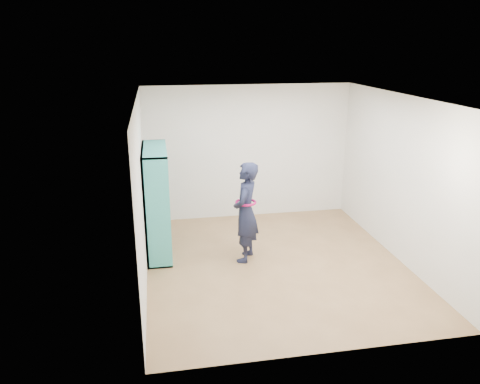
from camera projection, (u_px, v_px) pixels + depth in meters
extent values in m
plane|color=brown|center=(276.00, 264.00, 7.40)|extent=(4.50, 4.50, 0.00)
plane|color=white|center=(280.00, 98.00, 6.60)|extent=(4.50, 4.50, 0.00)
cube|color=silver|center=(142.00, 193.00, 6.66)|extent=(0.02, 4.50, 2.60)
cube|color=silver|center=(401.00, 179.00, 7.34)|extent=(0.02, 4.50, 2.60)
cube|color=silver|center=(248.00, 152.00, 9.10)|extent=(4.00, 0.02, 2.60)
cube|color=silver|center=(332.00, 248.00, 4.89)|extent=(4.00, 0.02, 2.60)
cube|color=teal|center=(157.00, 215.00, 7.00)|extent=(0.39, 0.03, 1.77)
cube|color=teal|center=(156.00, 189.00, 8.21)|extent=(0.39, 0.03, 1.77)
cube|color=teal|center=(160.00, 250.00, 7.87)|extent=(0.39, 1.33, 0.03)
cube|color=teal|center=(154.00, 149.00, 7.34)|extent=(0.39, 1.33, 0.03)
cube|color=teal|center=(146.00, 202.00, 7.57)|extent=(0.03, 1.33, 1.77)
cube|color=teal|center=(157.00, 205.00, 7.41)|extent=(0.36, 0.03, 1.71)
cube|color=teal|center=(157.00, 197.00, 7.80)|extent=(0.36, 0.03, 1.71)
cube|color=teal|center=(158.00, 226.00, 7.74)|extent=(0.36, 1.27, 0.03)
cube|color=teal|center=(157.00, 201.00, 7.60)|extent=(0.36, 1.27, 0.03)
cube|color=teal|center=(155.00, 176.00, 7.47)|extent=(0.36, 1.27, 0.03)
cube|color=beige|center=(161.00, 258.00, 7.45)|extent=(0.24, 0.15, 0.06)
cube|color=black|center=(160.00, 228.00, 7.24)|extent=(0.20, 0.18, 0.28)
cube|color=maroon|center=(159.00, 201.00, 7.10)|extent=(0.20, 0.18, 0.30)
cube|color=silver|center=(157.00, 181.00, 7.06)|extent=(0.24, 0.15, 0.06)
cube|color=navy|center=(161.00, 243.00, 7.77)|extent=(0.20, 0.18, 0.26)
cube|color=brown|center=(160.00, 217.00, 7.63)|extent=(0.20, 0.18, 0.32)
cube|color=#BFB28C|center=(158.00, 199.00, 7.59)|extent=(0.24, 0.15, 0.06)
cube|color=#26594C|center=(157.00, 167.00, 7.37)|extent=(0.20, 0.18, 0.30)
cube|color=beige|center=(161.00, 234.00, 8.17)|extent=(0.20, 0.18, 0.23)
cube|color=black|center=(159.00, 213.00, 8.11)|extent=(0.24, 0.15, 0.09)
cube|color=maroon|center=(158.00, 187.00, 7.90)|extent=(0.20, 0.18, 0.25)
cube|color=silver|center=(157.00, 160.00, 7.76)|extent=(0.20, 0.18, 0.32)
imported|color=black|center=(246.00, 212.00, 7.33)|extent=(0.60, 0.70, 1.61)
torus|color=#AC0D53|center=(246.00, 202.00, 7.28)|extent=(0.44, 0.44, 0.04)
cube|color=silver|center=(239.00, 203.00, 7.42)|extent=(0.03, 0.11, 0.15)
cube|color=black|center=(239.00, 203.00, 7.42)|extent=(0.03, 0.11, 0.14)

